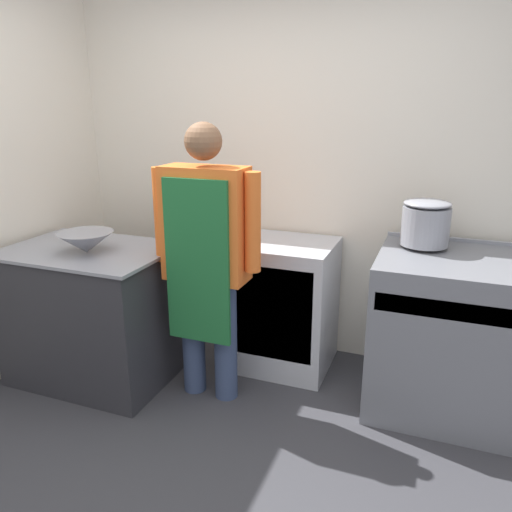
# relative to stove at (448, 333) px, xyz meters

# --- Properties ---
(ground_plane) EXTENTS (14.00, 14.00, 0.00)m
(ground_plane) POSITION_rel_stove_xyz_m (-1.13, -1.25, -0.47)
(ground_plane) COLOR #38383D
(wall_back) EXTENTS (8.00, 0.05, 2.70)m
(wall_back) POSITION_rel_stove_xyz_m (-1.13, 0.47, 0.88)
(wall_back) COLOR silver
(wall_back) RESTS_ON ground_plane
(wall_left) EXTENTS (0.05, 8.00, 2.70)m
(wall_left) POSITION_rel_stove_xyz_m (-2.76, -0.25, 0.88)
(wall_left) COLOR silver
(wall_left) RESTS_ON ground_plane
(prep_counter) EXTENTS (1.04, 0.75, 0.88)m
(prep_counter) POSITION_rel_stove_xyz_m (-2.17, -0.45, -0.03)
(prep_counter) COLOR #2D2D33
(prep_counter) RESTS_ON ground_plane
(stove) EXTENTS (0.85, 0.78, 0.95)m
(stove) POSITION_rel_stove_xyz_m (0.00, 0.00, 0.00)
(stove) COLOR slate
(stove) RESTS_ON ground_plane
(fridge_unit) EXTENTS (0.71, 0.57, 0.88)m
(fridge_unit) POSITION_rel_stove_xyz_m (-1.09, 0.13, -0.03)
(fridge_unit) COLOR silver
(fridge_unit) RESTS_ON ground_plane
(person_cook) EXTENTS (0.67, 0.24, 1.67)m
(person_cook) POSITION_rel_stove_xyz_m (-1.37, -0.40, 0.48)
(person_cook) COLOR #38476B
(person_cook) RESTS_ON ground_plane
(mixing_bowl) EXTENTS (0.34, 0.34, 0.13)m
(mixing_bowl) POSITION_rel_stove_xyz_m (-2.12, -0.52, 0.48)
(mixing_bowl) COLOR gray
(mixing_bowl) RESTS_ON prep_counter
(stock_pot) EXTENTS (0.28, 0.28, 0.27)m
(stock_pot) POSITION_rel_stove_xyz_m (-0.19, 0.14, 0.62)
(stock_pot) COLOR gray
(stock_pot) RESTS_ON stove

